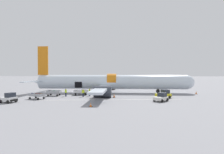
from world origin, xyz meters
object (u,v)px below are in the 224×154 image
Objects in this scene: ground_crew_loader_b at (66,92)px; baggage_tug_rear at (9,98)px; ground_crew_loader_a at (89,92)px; ground_crew_helper at (96,90)px; ground_crew_supervisor at (99,91)px; ground_crew_driver at (83,93)px; baggage_tug_lead at (164,94)px; baggage_cart_queued at (54,93)px; baggage_cart_empty at (37,96)px; baggage_tug_mid at (161,98)px; airplane at (110,82)px; baggage_cart_loading at (81,92)px.

baggage_tug_rear is at bearing -129.97° from ground_crew_loader_b.
ground_crew_helper is at bearing 78.59° from ground_crew_loader_a.
ground_crew_helper is (-1.00, 1.68, 0.15)m from ground_crew_supervisor.
ground_crew_helper is at bearing 39.11° from ground_crew_loader_b.
ground_crew_supervisor is (13.15, 10.74, 0.15)m from baggage_tug_rear.
ground_crew_driver is at bearing 36.88° from baggage_tug_rear.
baggage_tug_rear is (-26.20, -6.88, -0.01)m from baggage_tug_lead.
ground_crew_loader_b reaches higher than baggage_cart_queued.
baggage_cart_empty is at bearing -136.37° from ground_crew_loader_b.
ground_crew_loader_a is (7.50, 0.19, 0.24)m from baggage_cart_queued.
baggage_tug_rear is at bearing -142.14° from ground_crew_loader_a.
baggage_tug_rear reaches higher than baggage_cart_empty.
baggage_tug_mid is 1.07× the size of baggage_tug_rear.
baggage_tug_mid is at bearing -18.28° from ground_crew_driver.
ground_crew_loader_a is 1.55m from ground_crew_driver.
baggage_tug_lead is 0.86× the size of baggage_cart_queued.
baggage_tug_rear is at bearing -173.19° from baggage_tug_mid.
baggage_cart_empty is at bearing -138.05° from airplane.
baggage_cart_queued is 6.50m from ground_crew_driver.
ground_crew_loader_b is 3.67m from ground_crew_driver.
baggage_cart_loading is 3.99m from ground_crew_supervisor.
ground_crew_loader_a is at bearing 172.25° from baggage_tug_lead.
baggage_tug_mid is at bearing -23.72° from ground_crew_loader_a.
baggage_tug_rear is 0.70× the size of baggage_cart_empty.
airplane is at bearing 45.40° from baggage_tug_rear.
ground_crew_loader_b is (2.76, -0.71, 0.23)m from baggage_cart_queued.
ground_crew_loader_b reaches higher than ground_crew_supervisor.
baggage_cart_empty is (-22.29, 1.12, -0.05)m from baggage_tug_mid.
baggage_cart_empty is 12.47m from ground_crew_supervisor.
baggage_tug_mid is 0.78× the size of baggage_cart_queued.
baggage_cart_queued reaches higher than baggage_cart_empty.
baggage_tug_mid is 1.78× the size of ground_crew_loader_b.
baggage_cart_loading is 1.11× the size of baggage_cart_queued.
ground_crew_driver reaches higher than baggage_cart_empty.
baggage_tug_mid is at bearing -36.55° from ground_crew_helper.
ground_crew_loader_b is (-19.50, 1.11, 0.14)m from baggage_tug_lead.
ground_crew_loader_a is (2.27, -1.74, 0.26)m from baggage_cart_loading.
baggage_cart_queued is at bearing 165.53° from ground_crew_loader_b.
airplane reaches higher than baggage_cart_loading.
ground_crew_loader_a is at bearing 10.73° from ground_crew_loader_b.
baggage_tug_mid is at bearing -15.41° from ground_crew_loader_b.
baggage_tug_rear reaches higher than ground_crew_loader_a.
ground_crew_loader_a is at bearing 37.86° from baggage_tug_rear.
baggage_cart_queued is at bearing -149.30° from airplane.
airplane is 7.87m from baggage_cart_loading.
baggage_cart_loading is at bearing 49.21° from baggage_tug_rear.
baggage_cart_empty is 12.67m from ground_crew_helper.
baggage_cart_loading is 2.59× the size of ground_crew_supervisor.
airplane is 12.58× the size of baggage_tug_lead.
baggage_cart_empty is (-12.54, -11.27, -1.99)m from airplane.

